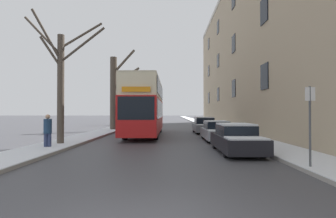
{
  "coord_description": "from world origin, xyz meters",
  "views": [
    {
      "loc": [
        0.5,
        -3.79,
        1.9
      ],
      "look_at": [
        0.33,
        12.11,
        2.11
      ],
      "focal_mm": 28.0,
      "sensor_mm": 36.0,
      "label": 1
    }
  ],
  "objects_px": {
    "bare_tree_left_0": "(61,80)",
    "pedestrian_left_sidewalk": "(48,130)",
    "parked_car_0": "(236,139)",
    "double_decker_bus": "(145,105)",
    "bare_tree_left_2": "(132,103)",
    "parked_car_2": "(204,126)",
    "bare_tree_left_1": "(115,91)",
    "parked_car_1": "(216,131)",
    "street_sign_post": "(310,123)"
  },
  "relations": [
    {
      "from": "bare_tree_left_0",
      "to": "pedestrian_left_sidewalk",
      "type": "xyz_separation_m",
      "value": [
        -0.02,
        -1.53,
        -2.79
      ]
    },
    {
      "from": "bare_tree_left_1",
      "to": "street_sign_post",
      "type": "relative_size",
      "value": 3.1
    },
    {
      "from": "parked_car_2",
      "to": "pedestrian_left_sidewalk",
      "type": "distance_m",
      "value": 14.49
    },
    {
      "from": "pedestrian_left_sidewalk",
      "to": "bare_tree_left_2",
      "type": "bearing_deg",
      "value": -99.1
    },
    {
      "from": "double_decker_bus",
      "to": "street_sign_post",
      "type": "distance_m",
      "value": 14.85
    },
    {
      "from": "street_sign_post",
      "to": "parked_car_2",
      "type": "bearing_deg",
      "value": 95.02
    },
    {
      "from": "bare_tree_left_2",
      "to": "parked_car_1",
      "type": "height_order",
      "value": "bare_tree_left_2"
    },
    {
      "from": "parked_car_2",
      "to": "street_sign_post",
      "type": "bearing_deg",
      "value": -84.98
    },
    {
      "from": "parked_car_0",
      "to": "parked_car_1",
      "type": "relative_size",
      "value": 1.04
    },
    {
      "from": "parked_car_2",
      "to": "parked_car_0",
      "type": "bearing_deg",
      "value": -90.0
    },
    {
      "from": "bare_tree_left_1",
      "to": "parked_car_0",
      "type": "height_order",
      "value": "bare_tree_left_1"
    },
    {
      "from": "bare_tree_left_0",
      "to": "parked_car_1",
      "type": "height_order",
      "value": "bare_tree_left_0"
    },
    {
      "from": "double_decker_bus",
      "to": "pedestrian_left_sidewalk",
      "type": "bearing_deg",
      "value": -116.1
    },
    {
      "from": "parked_car_0",
      "to": "double_decker_bus",
      "type": "bearing_deg",
      "value": 119.29
    },
    {
      "from": "bare_tree_left_1",
      "to": "parked_car_0",
      "type": "bearing_deg",
      "value": -58.81
    },
    {
      "from": "parked_car_1",
      "to": "bare_tree_left_2",
      "type": "bearing_deg",
      "value": 111.61
    },
    {
      "from": "bare_tree_left_2",
      "to": "parked_car_1",
      "type": "bearing_deg",
      "value": -68.39
    },
    {
      "from": "parked_car_1",
      "to": "street_sign_post",
      "type": "distance_m",
      "value": 9.46
    },
    {
      "from": "bare_tree_left_1",
      "to": "parked_car_0",
      "type": "distance_m",
      "value": 17.7
    },
    {
      "from": "parked_car_1",
      "to": "parked_car_2",
      "type": "xyz_separation_m",
      "value": [
        0.0,
        6.52,
        0.05
      ]
    },
    {
      "from": "parked_car_1",
      "to": "street_sign_post",
      "type": "height_order",
      "value": "street_sign_post"
    },
    {
      "from": "street_sign_post",
      "to": "bare_tree_left_2",
      "type": "bearing_deg",
      "value": 108.04
    },
    {
      "from": "bare_tree_left_0",
      "to": "parked_car_1",
      "type": "relative_size",
      "value": 1.71
    },
    {
      "from": "bare_tree_left_2",
      "to": "double_decker_bus",
      "type": "relative_size",
      "value": 0.63
    },
    {
      "from": "parked_car_0",
      "to": "parked_car_2",
      "type": "xyz_separation_m",
      "value": [
        0.0,
        11.87,
        0.04
      ]
    },
    {
      "from": "bare_tree_left_0",
      "to": "parked_car_0",
      "type": "xyz_separation_m",
      "value": [
        9.35,
        -2.36,
        -3.13
      ]
    },
    {
      "from": "bare_tree_left_1",
      "to": "pedestrian_left_sidewalk",
      "type": "height_order",
      "value": "bare_tree_left_1"
    },
    {
      "from": "parked_car_1",
      "to": "parked_car_0",
      "type": "bearing_deg",
      "value": -90.0
    },
    {
      "from": "double_decker_bus",
      "to": "pedestrian_left_sidewalk",
      "type": "xyz_separation_m",
      "value": [
        -4.15,
        -8.48,
        -1.55
      ]
    },
    {
      "from": "parked_car_2",
      "to": "bare_tree_left_1",
      "type": "bearing_deg",
      "value": 161.68
    },
    {
      "from": "parked_car_0",
      "to": "parked_car_2",
      "type": "distance_m",
      "value": 11.87
    },
    {
      "from": "bare_tree_left_0",
      "to": "street_sign_post",
      "type": "distance_m",
      "value": 12.66
    },
    {
      "from": "bare_tree_left_2",
      "to": "pedestrian_left_sidewalk",
      "type": "relative_size",
      "value": 4.12
    },
    {
      "from": "double_decker_bus",
      "to": "parked_car_2",
      "type": "relative_size",
      "value": 2.69
    },
    {
      "from": "bare_tree_left_1",
      "to": "double_decker_bus",
      "type": "distance_m",
      "value": 6.89
    },
    {
      "from": "double_decker_bus",
      "to": "parked_car_2",
      "type": "distance_m",
      "value": 6.11
    },
    {
      "from": "parked_car_1",
      "to": "parked_car_2",
      "type": "bearing_deg",
      "value": 90.0
    },
    {
      "from": "parked_car_2",
      "to": "pedestrian_left_sidewalk",
      "type": "xyz_separation_m",
      "value": [
        -9.37,
        -11.04,
        0.31
      ]
    },
    {
      "from": "bare_tree_left_2",
      "to": "pedestrian_left_sidewalk",
      "type": "xyz_separation_m",
      "value": [
        -0.14,
        -27.83,
        -2.35
      ]
    },
    {
      "from": "bare_tree_left_2",
      "to": "parked_car_2",
      "type": "height_order",
      "value": "bare_tree_left_2"
    },
    {
      "from": "bare_tree_left_2",
      "to": "pedestrian_left_sidewalk",
      "type": "bearing_deg",
      "value": -90.29
    },
    {
      "from": "bare_tree_left_0",
      "to": "double_decker_bus",
      "type": "height_order",
      "value": "bare_tree_left_0"
    },
    {
      "from": "parked_car_0",
      "to": "parked_car_1",
      "type": "height_order",
      "value": "parked_car_0"
    },
    {
      "from": "parked_car_0",
      "to": "street_sign_post",
      "type": "xyz_separation_m",
      "value": [
        1.39,
        -3.96,
        0.92
      ]
    },
    {
      "from": "bare_tree_left_2",
      "to": "double_decker_bus",
      "type": "xyz_separation_m",
      "value": [
        4.01,
        -19.35,
        -0.8
      ]
    },
    {
      "from": "double_decker_bus",
      "to": "parked_car_2",
      "type": "height_order",
      "value": "double_decker_bus"
    },
    {
      "from": "bare_tree_left_1",
      "to": "bare_tree_left_2",
      "type": "height_order",
      "value": "bare_tree_left_1"
    },
    {
      "from": "parked_car_0",
      "to": "pedestrian_left_sidewalk",
      "type": "xyz_separation_m",
      "value": [
        -9.37,
        0.83,
        0.35
      ]
    },
    {
      "from": "bare_tree_left_2",
      "to": "parked_car_2",
      "type": "xyz_separation_m",
      "value": [
        9.23,
        -16.79,
        -2.66
      ]
    },
    {
      "from": "bare_tree_left_1",
      "to": "pedestrian_left_sidewalk",
      "type": "relative_size",
      "value": 4.73
    }
  ]
}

